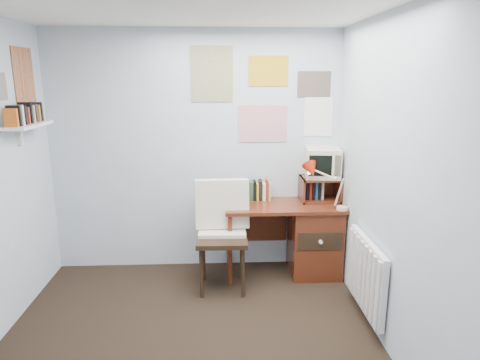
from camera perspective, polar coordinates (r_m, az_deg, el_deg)
The scene contains 12 objects.
back_wall at distance 4.50m, azimuth -5.92°, elevation 3.62°, with size 3.00×0.02×2.50m, color silver.
right_wall at distance 3.06m, azimuth 21.54°, elevation -2.11°, with size 0.02×3.50×2.50m, color silver.
desk at distance 4.56m, azimuth 9.17°, elevation -7.40°, with size 1.20×0.55×0.76m.
desk_chair at distance 4.14m, azimuth -2.40°, elevation -7.85°, with size 0.52×0.50×1.02m, color black.
desk_lamp at distance 4.25m, azimuth 13.60°, elevation -1.27°, with size 0.28×0.24×0.40m, color #B8220C.
tv_riser at distance 4.54m, azimuth 10.58°, elevation -1.18°, with size 0.40×0.30×0.25m, color maroon.
crt_tv at distance 4.50m, azimuth 10.97°, elevation 2.45°, with size 0.35×0.32×0.33m, color beige.
book_row at distance 4.51m, azimuth 2.55°, elevation -1.25°, with size 0.60×0.14×0.22m, color maroon.
radiator at distance 3.80m, azimuth 16.45°, elevation -11.98°, with size 0.09×0.80×0.60m, color white.
wall_shelf at distance 4.14m, azimuth -26.43°, elevation 6.57°, with size 0.20×0.62×0.24m, color white.
posters_back at distance 4.45m, azimuth 3.11°, elevation 11.34°, with size 1.20×0.01×0.90m, color white.
posters_left at distance 4.16m, azimuth -28.20°, elevation 11.68°, with size 0.01×0.70×0.60m, color white.
Camera 1 is at (0.25, -2.67, 2.03)m, focal length 32.00 mm.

